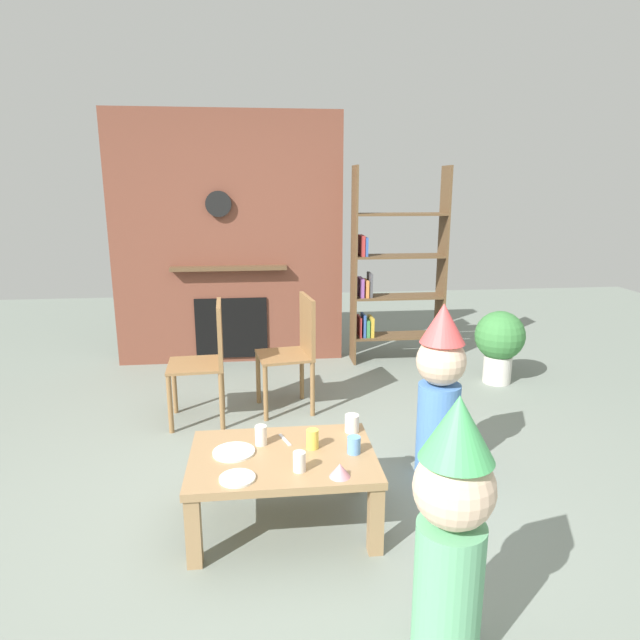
{
  "coord_description": "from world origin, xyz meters",
  "views": [
    {
      "loc": [
        -0.21,
        -2.83,
        1.72
      ],
      "look_at": [
        0.15,
        0.4,
        0.93
      ],
      "focal_mm": 31.07,
      "sensor_mm": 36.0,
      "label": 1
    }
  ],
  "objects_px": {
    "birthday_cake_slice": "(340,470)",
    "child_in_pink": "(440,386)",
    "bookshelf": "(392,276)",
    "paper_plate_front": "(234,452)",
    "paper_cup_near_left": "(352,423)",
    "potted_plant_tall": "(499,341)",
    "paper_cup_near_right": "(354,445)",
    "child_with_cone_hat": "(452,527)",
    "dining_chair_middle": "(296,346)",
    "paper_cup_far_left": "(261,435)",
    "dining_chair_left": "(208,355)",
    "paper_plate_rear": "(237,478)",
    "paper_cup_center": "(299,462)",
    "paper_cup_far_right": "(312,439)",
    "coffee_table": "(283,466)"
  },
  "relations": [
    {
      "from": "child_with_cone_hat",
      "to": "child_in_pink",
      "type": "relative_size",
      "value": 0.98
    },
    {
      "from": "paper_cup_near_right",
      "to": "child_with_cone_hat",
      "type": "relative_size",
      "value": 0.09
    },
    {
      "from": "paper_plate_rear",
      "to": "birthday_cake_slice",
      "type": "distance_m",
      "value": 0.48
    },
    {
      "from": "birthday_cake_slice",
      "to": "coffee_table",
      "type": "bearing_deg",
      "value": 135.79
    },
    {
      "from": "paper_cup_center",
      "to": "paper_plate_rear",
      "type": "bearing_deg",
      "value": -171.04
    },
    {
      "from": "paper_plate_rear",
      "to": "child_with_cone_hat",
      "type": "height_order",
      "value": "child_with_cone_hat"
    },
    {
      "from": "paper_cup_near_right",
      "to": "birthday_cake_slice",
      "type": "distance_m",
      "value": 0.25
    },
    {
      "from": "paper_plate_front",
      "to": "child_with_cone_hat",
      "type": "relative_size",
      "value": 0.21
    },
    {
      "from": "paper_cup_center",
      "to": "potted_plant_tall",
      "type": "height_order",
      "value": "potted_plant_tall"
    },
    {
      "from": "paper_cup_near_left",
      "to": "birthday_cake_slice",
      "type": "bearing_deg",
      "value": -106.13
    },
    {
      "from": "dining_chair_middle",
      "to": "dining_chair_left",
      "type": "bearing_deg",
      "value": 5.13
    },
    {
      "from": "paper_plate_rear",
      "to": "paper_plate_front",
      "type": "bearing_deg",
      "value": 95.64
    },
    {
      "from": "paper_plate_rear",
      "to": "child_in_pink",
      "type": "height_order",
      "value": "child_in_pink"
    },
    {
      "from": "paper_cup_near_right",
      "to": "dining_chair_left",
      "type": "distance_m",
      "value": 1.63
    },
    {
      "from": "paper_cup_near_right",
      "to": "child_in_pink",
      "type": "relative_size",
      "value": 0.08
    },
    {
      "from": "bookshelf",
      "to": "paper_plate_front",
      "type": "relative_size",
      "value": 8.86
    },
    {
      "from": "child_with_cone_hat",
      "to": "paper_cup_near_left",
      "type": "bearing_deg",
      "value": -23.27
    },
    {
      "from": "paper_cup_center",
      "to": "potted_plant_tall",
      "type": "relative_size",
      "value": 0.15
    },
    {
      "from": "paper_plate_front",
      "to": "potted_plant_tall",
      "type": "height_order",
      "value": "potted_plant_tall"
    },
    {
      "from": "paper_cup_far_left",
      "to": "paper_plate_rear",
      "type": "height_order",
      "value": "paper_cup_far_left"
    },
    {
      "from": "paper_cup_far_left",
      "to": "paper_cup_far_right",
      "type": "height_order",
      "value": "paper_cup_far_left"
    },
    {
      "from": "dining_chair_left",
      "to": "child_with_cone_hat",
      "type": "bearing_deg",
      "value": 111.27
    },
    {
      "from": "bookshelf",
      "to": "paper_plate_front",
      "type": "height_order",
      "value": "bookshelf"
    },
    {
      "from": "paper_cup_near_right",
      "to": "dining_chair_middle",
      "type": "distance_m",
      "value": 1.57
    },
    {
      "from": "paper_plate_front",
      "to": "dining_chair_middle",
      "type": "xyz_separation_m",
      "value": [
        0.42,
        1.49,
        0.11
      ]
    },
    {
      "from": "paper_cup_far_left",
      "to": "birthday_cake_slice",
      "type": "relative_size",
      "value": 1.05
    },
    {
      "from": "coffee_table",
      "to": "paper_cup_center",
      "type": "bearing_deg",
      "value": -67.49
    },
    {
      "from": "paper_cup_far_right",
      "to": "dining_chair_left",
      "type": "relative_size",
      "value": 0.11
    },
    {
      "from": "paper_cup_center",
      "to": "paper_plate_front",
      "type": "height_order",
      "value": "paper_cup_center"
    },
    {
      "from": "paper_plate_rear",
      "to": "paper_cup_center",
      "type": "bearing_deg",
      "value": 8.96
    },
    {
      "from": "bookshelf",
      "to": "paper_cup_far_left",
      "type": "relative_size",
      "value": 18.16
    },
    {
      "from": "paper_plate_front",
      "to": "dining_chair_middle",
      "type": "relative_size",
      "value": 0.24
    },
    {
      "from": "paper_cup_far_left",
      "to": "dining_chair_left",
      "type": "relative_size",
      "value": 0.12
    },
    {
      "from": "dining_chair_left",
      "to": "potted_plant_tall",
      "type": "height_order",
      "value": "dining_chair_left"
    },
    {
      "from": "paper_cup_near_left",
      "to": "potted_plant_tall",
      "type": "bearing_deg",
      "value": 46.5
    },
    {
      "from": "paper_cup_center",
      "to": "dining_chair_middle",
      "type": "distance_m",
      "value": 1.71
    },
    {
      "from": "birthday_cake_slice",
      "to": "child_in_pink",
      "type": "bearing_deg",
      "value": 44.28
    },
    {
      "from": "paper_cup_near_left",
      "to": "paper_plate_rear",
      "type": "bearing_deg",
      "value": -144.01
    },
    {
      "from": "paper_plate_front",
      "to": "birthday_cake_slice",
      "type": "xyz_separation_m",
      "value": [
        0.5,
        -0.29,
        0.03
      ]
    },
    {
      "from": "coffee_table",
      "to": "dining_chair_left",
      "type": "bearing_deg",
      "value": 109.3
    },
    {
      "from": "paper_cup_near_right",
      "to": "birthday_cake_slice",
      "type": "bearing_deg",
      "value": -115.09
    },
    {
      "from": "paper_cup_near_left",
      "to": "birthday_cake_slice",
      "type": "height_order",
      "value": "paper_cup_near_left"
    },
    {
      "from": "paper_cup_near_left",
      "to": "dining_chair_left",
      "type": "xyz_separation_m",
      "value": [
        -0.88,
        1.15,
        0.07
      ]
    },
    {
      "from": "bookshelf",
      "to": "child_with_cone_hat",
      "type": "distance_m",
      "value": 3.65
    },
    {
      "from": "paper_plate_rear",
      "to": "potted_plant_tall",
      "type": "bearing_deg",
      "value": 43.92
    },
    {
      "from": "child_with_cone_hat",
      "to": "dining_chair_middle",
      "type": "bearing_deg",
      "value": -22.51
    },
    {
      "from": "paper_cup_far_right",
      "to": "paper_cup_near_left",
      "type": "bearing_deg",
      "value": 36.16
    },
    {
      "from": "paper_cup_near_right",
      "to": "bookshelf",
      "type": "bearing_deg",
      "value": 72.79
    },
    {
      "from": "paper_cup_near_left",
      "to": "paper_cup_center",
      "type": "bearing_deg",
      "value": -128.77
    },
    {
      "from": "bookshelf",
      "to": "birthday_cake_slice",
      "type": "xyz_separation_m",
      "value": [
        -0.94,
        -2.92,
        -0.43
      ]
    }
  ]
}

